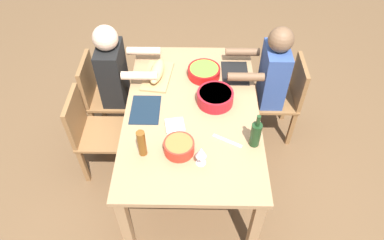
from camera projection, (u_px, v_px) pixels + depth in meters
ground_plane at (192, 165)px, 3.37m from camera, size 8.00×8.00×0.00m
dining_table at (192, 117)px, 2.88m from camera, size 1.67×1.06×0.74m
chair_far_right at (102, 93)px, 3.34m from camera, size 0.40×0.40×0.85m
diner_far_right at (118, 76)px, 3.18m from camera, size 0.41×0.53×1.20m
chair_near_right at (284, 95)px, 3.32m from camera, size 0.40×0.40×0.85m
diner_near_right at (268, 77)px, 3.16m from camera, size 0.41×0.53×1.20m
chair_far_center at (92, 131)px, 3.02m from camera, size 0.40×0.40×0.85m
serving_bowl_salad at (204, 71)px, 3.08m from camera, size 0.28×0.28×0.08m
serving_bowl_greens at (215, 97)px, 2.85m from camera, size 0.29×0.29×0.11m
serving_bowl_fruit at (179, 146)px, 2.51m from camera, size 0.22×0.22×0.09m
cutting_board at (158, 76)px, 3.09m from camera, size 0.42×0.27×0.02m
bread_loaf at (157, 71)px, 3.05m from camera, size 0.33×0.15×0.09m
wine_bottle at (256, 134)px, 2.52m from camera, size 0.08×0.08×0.29m
beer_bottle at (142, 143)px, 2.46m from camera, size 0.06×0.06×0.22m
wine_glass at (201, 153)px, 2.39m from camera, size 0.08×0.08×0.17m
placemat_near_right at (235, 73)px, 3.13m from camera, size 0.32×0.23×0.01m
placemat_far_center at (145, 110)px, 2.83m from camera, size 0.32×0.23×0.01m
carving_knife at (227, 141)px, 2.61m from camera, size 0.13×0.21×0.01m
napkin_stack at (175, 126)px, 2.70m from camera, size 0.16×0.16×0.02m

